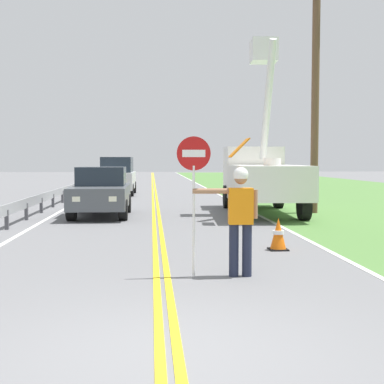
% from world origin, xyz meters
% --- Properties ---
extents(ground_plane, '(160.00, 160.00, 0.00)m').
position_xyz_m(ground_plane, '(0.00, 0.00, 0.00)').
color(ground_plane, slate).
extents(centerline_yellow_left, '(0.11, 110.00, 0.01)m').
position_xyz_m(centerline_yellow_left, '(-0.09, 20.00, 0.01)').
color(centerline_yellow_left, yellow).
rests_on(centerline_yellow_left, ground).
extents(centerline_yellow_right, '(0.11, 110.00, 0.01)m').
position_xyz_m(centerline_yellow_right, '(0.09, 20.00, 0.01)').
color(centerline_yellow_right, yellow).
rests_on(centerline_yellow_right, ground).
extents(edge_line_right, '(0.12, 110.00, 0.01)m').
position_xyz_m(edge_line_right, '(3.60, 20.00, 0.01)').
color(edge_line_right, silver).
rests_on(edge_line_right, ground).
extents(edge_line_left, '(0.12, 110.00, 0.01)m').
position_xyz_m(edge_line_left, '(-3.60, 20.00, 0.01)').
color(edge_line_left, silver).
rests_on(edge_line_left, ground).
extents(flagger_worker, '(1.09, 0.26, 1.83)m').
position_xyz_m(flagger_worker, '(1.30, 3.34, 1.05)').
color(flagger_worker, '#1E2338').
rests_on(flagger_worker, ground).
extents(stop_sign_paddle, '(0.56, 0.04, 2.33)m').
position_xyz_m(stop_sign_paddle, '(0.53, 3.37, 1.71)').
color(stop_sign_paddle, silver).
rests_on(stop_sign_paddle, ground).
extents(utility_bucket_truck, '(2.96, 6.91, 6.19)m').
position_xyz_m(utility_bucket_truck, '(3.84, 13.76, 1.44)').
color(utility_bucket_truck, white).
rests_on(utility_bucket_truck, ground).
extents(oncoming_sedan_nearest, '(1.93, 4.12, 1.70)m').
position_xyz_m(oncoming_sedan_nearest, '(-1.90, 12.95, 0.83)').
color(oncoming_sedan_nearest, '#4C5156').
rests_on(oncoming_sedan_nearest, ground).
extents(oncoming_suv_second, '(1.97, 4.63, 2.10)m').
position_xyz_m(oncoming_suv_second, '(-2.05, 24.12, 1.06)').
color(oncoming_suv_second, silver).
rests_on(oncoming_suv_second, ground).
extents(utility_pole_near, '(1.80, 0.28, 8.56)m').
position_xyz_m(utility_pole_near, '(5.78, 13.47, 4.46)').
color(utility_pole_near, brown).
rests_on(utility_pole_near, ground).
extents(traffic_cone_lead, '(0.40, 0.40, 0.70)m').
position_xyz_m(traffic_cone_lead, '(2.56, 5.80, 0.34)').
color(traffic_cone_lead, orange).
rests_on(traffic_cone_lead, ground).
extents(guardrail_left_shoulder, '(0.10, 32.00, 0.71)m').
position_xyz_m(guardrail_left_shoulder, '(-4.20, 15.34, 0.52)').
color(guardrail_left_shoulder, '#9EA0A3').
rests_on(guardrail_left_shoulder, ground).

